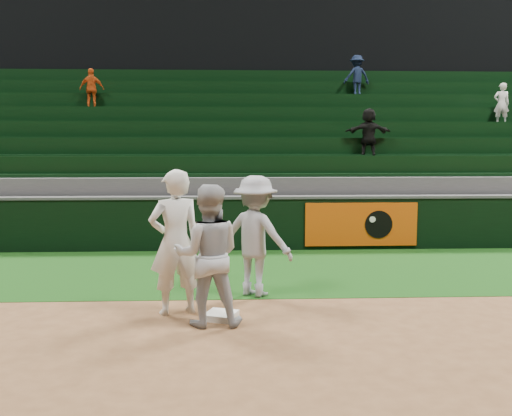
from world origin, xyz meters
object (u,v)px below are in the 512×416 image
Objects in this scene: first_baseman at (175,242)px; base_coach at (256,236)px; baserunner at (208,255)px; first_base at (221,316)px.

first_baseman is 1.08× the size of base_coach.
baserunner is 0.99× the size of base_coach.
first_baseman is at bearing 69.18° from base_coach.
base_coach reaches higher than baserunner.
first_base is 0.21× the size of baserunner.
base_coach is (0.54, 1.22, 0.93)m from first_base.
baserunner is at bearing 112.60° from first_baseman.
first_base is at bearing -125.31° from baserunner.
base_coach is (0.71, 1.46, 0.02)m from baserunner.
first_baseman is 1.51m from base_coach.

